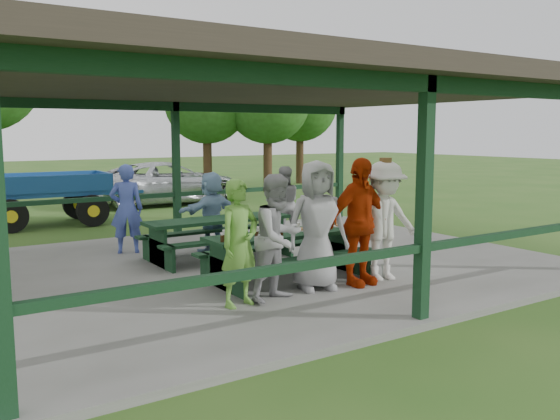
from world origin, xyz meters
TOP-DOWN VIEW (x-y plane):
  - ground at (0.00, 0.00)m, footprint 90.00×90.00m
  - concrete_slab at (0.00, 0.00)m, footprint 10.00×8.00m
  - pavilion_structure at (0.00, 0.00)m, footprint 10.60×8.60m
  - picnic_table_near at (-0.30, -1.20)m, footprint 2.66×1.39m
  - picnic_table_far at (-0.48, 0.80)m, footprint 2.73×1.39m
  - table_setting at (-0.43, -1.16)m, footprint 2.45×0.45m
  - contestant_green at (-1.65, -2.08)m, footprint 0.70×0.53m
  - contestant_grey_left at (-1.06, -2.13)m, footprint 1.00×0.87m
  - contestant_grey_mid at (-0.27, -1.96)m, footprint 1.06×0.82m
  - contestant_red at (0.42, -2.11)m, footprint 1.18×0.57m
  - contestant_white_fedora at (0.96, -2.09)m, footprint 1.33×0.93m
  - spectator_lblue at (-0.26, 1.50)m, footprint 1.52×0.97m
  - spectator_blue at (-1.74, 2.19)m, footprint 0.73×0.59m
  - spectator_grey at (1.62, 1.78)m, footprint 0.94×0.84m
  - pickup_truck at (2.34, 9.90)m, footprint 5.28×2.65m
  - farm_trailer at (-2.15, 7.29)m, footprint 4.18×1.93m
  - tree_mid at (5.38, 13.12)m, footprint 3.46×3.46m
  - tree_right at (7.47, 11.79)m, footprint 3.46×3.46m
  - tree_far_right at (10.78, 14.22)m, footprint 3.51×3.51m

SIDE VIEW (x-z plane):
  - ground at x=0.00m, z-range 0.00..0.00m
  - concrete_slab at x=0.00m, z-range 0.00..0.10m
  - picnic_table_near at x=-0.30m, z-range 0.20..0.95m
  - picnic_table_far at x=-0.48m, z-range 0.20..0.95m
  - pickup_truck at x=2.34m, z-range 0.00..1.43m
  - farm_trailer at x=-2.15m, z-range -0.01..1.46m
  - spectator_lblue at x=-0.26m, z-range 0.10..1.66m
  - table_setting at x=-0.43m, z-range 0.84..0.94m
  - spectator_grey at x=1.62m, z-range 0.10..1.70m
  - contestant_green at x=-1.65m, z-range 0.10..1.82m
  - spectator_blue at x=-1.74m, z-range 0.10..1.83m
  - contestant_grey_left at x=-1.06m, z-range 0.10..1.86m
  - contestant_white_fedora at x=0.96m, z-range 0.08..2.01m
  - contestant_grey_mid at x=-0.27m, z-range 0.10..2.02m
  - contestant_red at x=0.42m, z-range 0.10..2.05m
  - pavilion_structure at x=0.00m, z-range 1.55..4.79m
  - tree_mid at x=5.38m, z-range 0.95..6.36m
  - tree_right at x=7.47m, z-range 0.95..6.36m
  - tree_far_right at x=10.78m, z-range 0.97..6.46m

